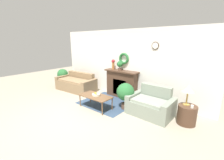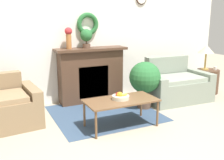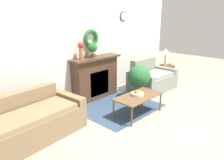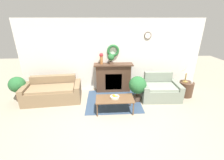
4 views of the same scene
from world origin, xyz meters
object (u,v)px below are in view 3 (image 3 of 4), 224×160
(fruit_bowl, at_px, (138,94))
(potted_plant_on_mantel, at_px, (93,48))
(vase_on_mantel_left, at_px, (81,49))
(mug, at_px, (171,64))
(table_lamp, at_px, (166,52))
(fireplace, at_px, (95,78))
(couch_left, at_px, (30,122))
(potted_plant_floor_by_loveseat, at_px, (139,77))
(loveseat_right, at_px, (151,79))
(side_table_by_loveseat, at_px, (166,73))
(coffee_table, at_px, (138,97))

(fruit_bowl, relative_size, potted_plant_on_mantel, 0.75)
(vase_on_mantel_left, height_order, potted_plant_on_mantel, vase_on_mantel_left)
(mug, bearing_deg, fruit_bowl, -165.04)
(vase_on_mantel_left, bearing_deg, fruit_bowl, -74.95)
(vase_on_mantel_left, bearing_deg, table_lamp, -10.16)
(potted_plant_on_mantel, bearing_deg, fireplace, 9.31)
(couch_left, bearing_deg, table_lamp, -3.70)
(potted_plant_floor_by_loveseat, bearing_deg, table_lamp, 9.83)
(potted_plant_on_mantel, relative_size, potted_plant_floor_by_loveseat, 0.41)
(couch_left, bearing_deg, fruit_bowl, -25.70)
(table_lamp, bearing_deg, fruit_bowl, -161.37)
(loveseat_right, bearing_deg, potted_plant_floor_by_loveseat, -166.64)
(fruit_bowl, xyz_separation_m, table_lamp, (2.63, 0.89, 0.50))
(fireplace, bearing_deg, couch_left, -163.84)
(fruit_bowl, distance_m, potted_plant_floor_by_loveseat, 1.00)
(loveseat_right, relative_size, fruit_bowl, 4.96)
(mug, xyz_separation_m, vase_on_mantel_left, (-3.19, 0.68, 0.77))
(side_table_by_loveseat, height_order, table_lamp, table_lamp)
(vase_on_mantel_left, bearing_deg, loveseat_right, -18.41)
(potted_plant_floor_by_loveseat, bearing_deg, coffee_table, -143.85)
(fruit_bowl, height_order, mug, mug)
(side_table_by_loveseat, bearing_deg, coffee_table, -162.28)
(table_lamp, height_order, mug, table_lamp)
(side_table_by_loveseat, relative_size, potted_plant_on_mantel, 1.45)
(loveseat_right, distance_m, potted_plant_floor_by_loveseat, 0.91)
(mug, bearing_deg, loveseat_right, -179.74)
(fruit_bowl, relative_size, table_lamp, 0.49)
(loveseat_right, xyz_separation_m, fruit_bowl, (-1.67, -0.74, 0.18))
(couch_left, bearing_deg, vase_on_mantel_left, 15.43)
(loveseat_right, height_order, side_table_by_loveseat, loveseat_right)
(fruit_bowl, xyz_separation_m, mug, (2.81, 0.75, 0.09))
(couch_left, distance_m, coffee_table, 2.25)
(couch_left, relative_size, side_table_by_loveseat, 3.65)
(fruit_bowl, relative_size, side_table_by_loveseat, 0.51)
(table_lamp, height_order, potted_plant_on_mantel, potted_plant_on_mantel)
(potted_plant_floor_by_loveseat, bearing_deg, side_table_by_loveseat, 8.01)
(coffee_table, relative_size, potted_plant_on_mantel, 3.07)
(fruit_bowl, height_order, side_table_by_loveseat, fruit_bowl)
(loveseat_right, relative_size, potted_plant_floor_by_loveseat, 1.52)
(loveseat_right, bearing_deg, mug, 2.22)
(fireplace, bearing_deg, potted_plant_on_mantel, -170.69)
(side_table_by_loveseat, bearing_deg, loveseat_right, -174.84)
(vase_on_mantel_left, height_order, potted_plant_floor_by_loveseat, vase_on_mantel_left)
(side_table_by_loveseat, xyz_separation_m, table_lamp, (-0.06, 0.05, 0.72))
(couch_left, bearing_deg, coffee_table, -26.22)
(coffee_table, bearing_deg, fireplace, 87.83)
(table_lamp, distance_m, potted_plant_floor_by_loveseat, 1.89)
(fireplace, height_order, coffee_table, fireplace)
(fruit_bowl, distance_m, mug, 2.91)
(side_table_by_loveseat, distance_m, table_lamp, 0.72)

